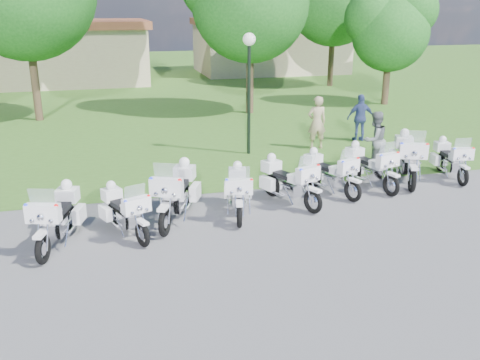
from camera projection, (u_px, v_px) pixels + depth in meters
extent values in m
plane|color=slate|center=(212.00, 238.00, 12.44)|extent=(100.00, 100.00, 0.00)
cube|color=#386720|center=(132.00, 81.00, 37.22)|extent=(100.00, 48.00, 0.01)
torus|color=black|center=(43.00, 249.00, 11.12)|extent=(0.31, 0.67, 0.66)
torus|color=black|center=(70.00, 218.00, 12.71)|extent=(0.31, 0.67, 0.66)
cube|color=white|center=(41.00, 234.00, 10.99)|extent=(0.29, 0.47, 0.07)
cube|color=white|center=(43.00, 213.00, 11.11)|extent=(0.75, 0.43, 0.39)
cube|color=silver|center=(42.00, 197.00, 11.06)|extent=(0.56, 0.27, 0.37)
sphere|color=red|center=(56.00, 206.00, 10.99)|extent=(0.09, 0.09, 0.09)
sphere|color=#1426E5|center=(26.00, 206.00, 11.01)|extent=(0.09, 0.09, 0.09)
cube|color=silver|center=(57.00, 227.00, 11.90)|extent=(0.48, 0.63, 0.34)
cube|color=white|center=(51.00, 217.00, 11.57)|extent=(0.45, 0.58, 0.22)
cube|color=black|center=(60.00, 209.00, 12.08)|extent=(0.50, 0.68, 0.12)
cube|color=white|center=(79.00, 214.00, 12.51)|extent=(0.32, 0.54, 0.36)
cube|color=white|center=(54.00, 214.00, 12.53)|extent=(0.32, 0.54, 0.36)
cube|color=white|center=(68.00, 195.00, 12.56)|extent=(0.57, 0.51, 0.32)
sphere|color=white|center=(66.00, 184.00, 12.48)|extent=(0.26, 0.26, 0.26)
torus|color=black|center=(143.00, 234.00, 11.91)|extent=(0.33, 0.59, 0.59)
torus|color=black|center=(114.00, 214.00, 13.03)|extent=(0.33, 0.59, 0.59)
cube|color=white|center=(142.00, 222.00, 11.79)|extent=(0.30, 0.42, 0.06)
cube|color=white|center=(137.00, 205.00, 11.86)|extent=(0.67, 0.44, 0.35)
cube|color=silver|center=(135.00, 192.00, 11.80)|extent=(0.50, 0.29, 0.33)
sphere|color=red|center=(149.00, 196.00, 11.93)|extent=(0.08, 0.08, 0.08)
sphere|color=#1426E5|center=(126.00, 202.00, 11.60)|extent=(0.08, 0.08, 0.08)
cube|color=silver|center=(127.00, 220.00, 12.45)|extent=(0.47, 0.57, 0.30)
cube|color=white|center=(130.00, 210.00, 12.19)|extent=(0.44, 0.53, 0.19)
cube|color=black|center=(121.00, 205.00, 12.56)|extent=(0.49, 0.62, 0.11)
cube|color=white|center=(126.00, 208.00, 13.04)|extent=(0.32, 0.48, 0.32)
cube|color=white|center=(105.00, 213.00, 12.73)|extent=(0.32, 0.48, 0.32)
cube|color=white|center=(112.00, 194.00, 12.89)|extent=(0.53, 0.49, 0.28)
sphere|color=white|center=(111.00, 185.00, 12.82)|extent=(0.23, 0.23, 0.23)
torus|color=black|center=(165.00, 222.00, 12.43)|extent=(0.42, 0.71, 0.72)
torus|color=black|center=(185.00, 196.00, 14.13)|extent=(0.42, 0.71, 0.72)
cube|color=white|center=(164.00, 207.00, 12.30)|extent=(0.37, 0.51, 0.07)
cube|color=white|center=(166.00, 187.00, 12.42)|extent=(0.81, 0.55, 0.43)
cube|color=silver|center=(167.00, 171.00, 12.36)|extent=(0.60, 0.36, 0.40)
sphere|color=red|center=(180.00, 181.00, 12.25)|extent=(0.10, 0.10, 0.10)
sphere|color=#1426E5|center=(151.00, 179.00, 12.35)|extent=(0.10, 0.10, 0.10)
cube|color=silver|center=(176.00, 203.00, 13.26)|extent=(0.58, 0.69, 0.36)
cube|color=white|center=(172.00, 192.00, 12.91)|extent=(0.54, 0.65, 0.23)
cube|color=black|center=(179.00, 185.00, 13.45)|extent=(0.60, 0.75, 0.13)
cube|color=white|center=(195.00, 192.00, 13.88)|extent=(0.40, 0.59, 0.38)
cube|color=white|center=(171.00, 190.00, 13.98)|extent=(0.40, 0.59, 0.38)
cube|color=white|center=(185.00, 172.00, 13.97)|extent=(0.64, 0.60, 0.34)
sphere|color=white|center=(184.00, 162.00, 13.88)|extent=(0.28, 0.28, 0.28)
torus|color=black|center=(239.00, 215.00, 12.94)|extent=(0.26, 0.63, 0.62)
torus|color=black|center=(238.00, 193.00, 14.43)|extent=(0.26, 0.63, 0.62)
cube|color=white|center=(239.00, 203.00, 12.82)|extent=(0.25, 0.43, 0.06)
cube|color=white|center=(239.00, 187.00, 12.93)|extent=(0.70, 0.37, 0.37)
cube|color=silver|center=(239.00, 173.00, 12.88)|extent=(0.53, 0.23, 0.35)
sphere|color=red|center=(251.00, 180.00, 12.83)|extent=(0.08, 0.08, 0.08)
sphere|color=#1426E5|center=(227.00, 180.00, 12.81)|extent=(0.08, 0.08, 0.08)
cube|color=silver|center=(238.00, 199.00, 13.66)|extent=(0.42, 0.58, 0.31)
cube|color=white|center=(239.00, 190.00, 13.35)|extent=(0.40, 0.54, 0.20)
cube|color=black|center=(238.00, 185.00, 13.83)|extent=(0.44, 0.63, 0.11)
cube|color=white|center=(248.00, 190.00, 14.26)|extent=(0.27, 0.51, 0.33)
cube|color=white|center=(227.00, 190.00, 14.24)|extent=(0.27, 0.51, 0.33)
cube|color=white|center=(237.00, 174.00, 14.28)|extent=(0.52, 0.46, 0.30)
sphere|color=white|center=(237.00, 165.00, 14.21)|extent=(0.24, 0.24, 0.24)
torus|color=black|center=(313.00, 202.00, 13.80)|extent=(0.36, 0.64, 0.64)
torus|color=black|center=(272.00, 185.00, 15.03)|extent=(0.36, 0.64, 0.64)
cube|color=white|center=(314.00, 190.00, 13.68)|extent=(0.32, 0.46, 0.07)
cube|color=white|center=(308.00, 174.00, 13.75)|extent=(0.73, 0.48, 0.38)
cube|color=silver|center=(307.00, 161.00, 13.69)|extent=(0.54, 0.32, 0.36)
sphere|color=red|center=(318.00, 166.00, 13.83)|extent=(0.09, 0.09, 0.09)
sphere|color=#1426E5|center=(301.00, 170.00, 13.47)|extent=(0.09, 0.09, 0.09)
cube|color=silver|center=(291.00, 189.00, 14.39)|extent=(0.51, 0.62, 0.33)
cube|color=white|center=(297.00, 179.00, 14.11)|extent=(0.48, 0.58, 0.21)
cube|color=black|center=(284.00, 175.00, 14.51)|extent=(0.53, 0.68, 0.12)
cube|color=white|center=(283.00, 179.00, 15.04)|extent=(0.35, 0.53, 0.35)
cube|color=white|center=(267.00, 183.00, 14.70)|extent=(0.35, 0.53, 0.35)
cube|color=white|center=(271.00, 166.00, 14.87)|extent=(0.57, 0.53, 0.31)
sphere|color=white|center=(271.00, 157.00, 14.79)|extent=(0.25, 0.25, 0.25)
torus|color=black|center=(353.00, 191.00, 14.61)|extent=(0.34, 0.62, 0.62)
torus|color=black|center=(313.00, 177.00, 15.81)|extent=(0.34, 0.62, 0.62)
cube|color=white|center=(354.00, 180.00, 14.50)|extent=(0.30, 0.44, 0.06)
cube|color=white|center=(349.00, 166.00, 14.57)|extent=(0.70, 0.45, 0.37)
cube|color=silver|center=(348.00, 154.00, 14.51)|extent=(0.52, 0.29, 0.35)
sphere|color=red|center=(358.00, 159.00, 14.63)|extent=(0.08, 0.08, 0.08)
sphere|color=#1426E5|center=(343.00, 162.00, 14.31)|extent=(0.08, 0.08, 0.08)
cube|color=silver|center=(332.00, 180.00, 15.19)|extent=(0.48, 0.59, 0.31)
cube|color=white|center=(338.00, 171.00, 14.92)|extent=(0.45, 0.55, 0.20)
cube|color=black|center=(326.00, 167.00, 15.31)|extent=(0.50, 0.65, 0.11)
cube|color=white|center=(323.00, 171.00, 15.81)|extent=(0.33, 0.51, 0.33)
cube|color=white|center=(310.00, 175.00, 15.50)|extent=(0.33, 0.51, 0.33)
cube|color=white|center=(313.00, 159.00, 15.66)|extent=(0.55, 0.50, 0.29)
sphere|color=white|center=(314.00, 151.00, 15.59)|extent=(0.24, 0.24, 0.24)
torus|color=black|center=(391.00, 185.00, 15.03)|extent=(0.26, 0.65, 0.64)
torus|color=black|center=(354.00, 170.00, 16.40)|extent=(0.26, 0.65, 0.64)
cube|color=white|center=(393.00, 174.00, 14.91)|extent=(0.26, 0.45, 0.07)
cube|color=white|center=(388.00, 160.00, 15.00)|extent=(0.72, 0.37, 0.38)
cube|color=silver|center=(387.00, 148.00, 14.94)|extent=(0.55, 0.23, 0.36)
sphere|color=red|center=(398.00, 153.00, 15.03)|extent=(0.09, 0.09, 0.09)
sphere|color=#1426E5|center=(381.00, 156.00, 14.76)|extent=(0.09, 0.09, 0.09)
cube|color=silver|center=(372.00, 174.00, 15.69)|extent=(0.43, 0.59, 0.32)
cube|color=white|center=(378.00, 165.00, 15.40)|extent=(0.41, 0.55, 0.21)
cube|color=black|center=(366.00, 161.00, 15.84)|extent=(0.45, 0.65, 0.11)
cube|color=white|center=(365.00, 165.00, 16.35)|extent=(0.28, 0.52, 0.34)
cube|color=white|center=(350.00, 168.00, 16.10)|extent=(0.28, 0.52, 0.34)
cube|color=white|center=(355.00, 152.00, 16.24)|extent=(0.53, 0.47, 0.31)
sphere|color=white|center=(355.00, 144.00, 16.17)|extent=(0.25, 0.25, 0.25)
torus|color=black|center=(412.00, 180.00, 15.36)|extent=(0.41, 0.74, 0.74)
torus|color=black|center=(402.00, 162.00, 17.12)|extent=(0.41, 0.74, 0.74)
cube|color=white|center=(414.00, 167.00, 15.21)|extent=(0.37, 0.52, 0.08)
cube|color=white|center=(413.00, 151.00, 15.35)|extent=(0.83, 0.54, 0.44)
cube|color=silver|center=(414.00, 137.00, 15.29)|extent=(0.62, 0.36, 0.41)
sphere|color=red|center=(427.00, 145.00, 15.17)|extent=(0.10, 0.10, 0.10)
sphere|color=#1426E5|center=(402.00, 144.00, 15.26)|extent=(0.10, 0.10, 0.10)
cube|color=silver|center=(407.00, 166.00, 16.22)|extent=(0.58, 0.71, 0.37)
cube|color=white|center=(410.00, 156.00, 15.85)|extent=(0.54, 0.66, 0.24)
cube|color=black|center=(407.00, 151.00, 16.41)|extent=(0.61, 0.77, 0.13)
cube|color=white|center=(414.00, 158.00, 16.86)|extent=(0.40, 0.61, 0.40)
cube|color=white|center=(393.00, 157.00, 16.95)|extent=(0.40, 0.61, 0.40)
cube|color=white|center=(404.00, 142.00, 16.95)|extent=(0.66, 0.61, 0.35)
sphere|color=white|center=(405.00, 133.00, 16.86)|extent=(0.29, 0.29, 0.29)
torus|color=black|center=(463.00, 176.00, 15.88)|extent=(0.21, 0.61, 0.60)
torus|color=black|center=(440.00, 162.00, 17.31)|extent=(0.21, 0.61, 0.60)
cube|color=white|center=(465.00, 167.00, 15.76)|extent=(0.22, 0.41, 0.06)
cube|color=white|center=(462.00, 154.00, 15.87)|extent=(0.67, 0.32, 0.36)
cube|color=silver|center=(463.00, 143.00, 15.82)|extent=(0.51, 0.19, 0.33)
sphere|color=red|center=(473.00, 149.00, 15.79)|extent=(0.08, 0.08, 0.08)
sphere|color=#1426E5|center=(455.00, 149.00, 15.74)|extent=(0.08, 0.08, 0.08)
cube|color=silver|center=(451.00, 166.00, 16.57)|extent=(0.38, 0.54, 0.30)
cube|color=white|center=(456.00, 158.00, 16.27)|extent=(0.36, 0.50, 0.20)
cube|color=black|center=(449.00, 154.00, 16.73)|extent=(0.39, 0.59, 0.11)
cube|color=white|center=(451.00, 159.00, 17.15)|extent=(0.24, 0.48, 0.32)
cube|color=white|center=(435.00, 159.00, 17.11)|extent=(0.24, 0.48, 0.32)
cube|color=white|center=(442.00, 146.00, 17.17)|extent=(0.48, 0.42, 0.28)
sphere|color=white|center=(443.00, 139.00, 17.09)|extent=(0.23, 0.23, 0.23)
cylinder|color=black|center=(249.00, 101.00, 18.78)|extent=(0.12, 0.12, 3.87)
sphere|color=white|center=(249.00, 39.00, 18.12)|extent=(0.44, 0.44, 0.44)
cylinder|color=#38281C|center=(34.00, 74.00, 24.27)|extent=(0.36, 0.36, 4.23)
cylinder|color=#38281C|center=(250.00, 74.00, 26.01)|extent=(0.36, 0.36, 3.81)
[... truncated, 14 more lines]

